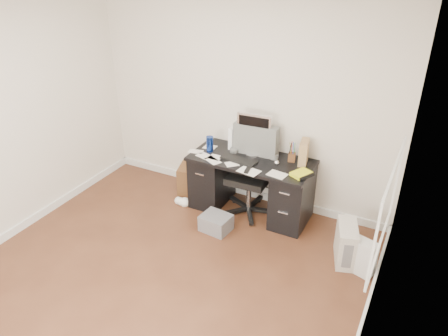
# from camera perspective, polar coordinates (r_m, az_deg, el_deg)

# --- Properties ---
(ground) EXTENTS (4.00, 4.00, 0.00)m
(ground) POSITION_cam_1_polar(r_m,az_deg,el_deg) (4.68, -8.72, -14.57)
(ground) COLOR #452416
(ground) RESTS_ON ground
(room_shell) EXTENTS (4.02, 4.02, 2.71)m
(room_shell) POSITION_cam_1_polar(r_m,az_deg,el_deg) (3.77, -9.86, 4.44)
(room_shell) COLOR silver
(room_shell) RESTS_ON ground
(desk) EXTENTS (1.50, 0.70, 0.75)m
(desk) POSITION_cam_1_polar(r_m,az_deg,el_deg) (5.48, 3.51, -2.08)
(desk) COLOR black
(desk) RESTS_ON ground
(loose_papers) EXTENTS (1.10, 0.60, 0.00)m
(loose_papers) POSITION_cam_1_polar(r_m,az_deg,el_deg) (5.34, 1.43, 1.43)
(loose_papers) COLOR white
(loose_papers) RESTS_ON desk
(lcd_monitor) EXTENTS (0.44, 0.27, 0.54)m
(lcd_monitor) POSITION_cam_1_polar(r_m,az_deg,el_deg) (5.31, 3.93, 4.41)
(lcd_monitor) COLOR silver
(lcd_monitor) RESTS_ON desk
(keyboard) EXTENTS (0.47, 0.20, 0.03)m
(keyboard) POSITION_cam_1_polar(r_m,az_deg,el_deg) (5.25, 1.92, 1.06)
(keyboard) COLOR black
(keyboard) RESTS_ON desk
(computer_mouse) EXTENTS (0.07, 0.07, 0.06)m
(computer_mouse) POSITION_cam_1_polar(r_m,az_deg,el_deg) (5.18, 6.90, 0.68)
(computer_mouse) COLOR silver
(computer_mouse) RESTS_ON desk
(travel_mug) EXTENTS (0.10, 0.10, 0.20)m
(travel_mug) POSITION_cam_1_polar(r_m,az_deg,el_deg) (5.46, -1.87, 3.15)
(travel_mug) COLOR navy
(travel_mug) RESTS_ON desk
(white_binder) EXTENTS (0.13, 0.25, 0.28)m
(white_binder) POSITION_cam_1_polar(r_m,az_deg,el_deg) (5.57, 1.25, 4.17)
(white_binder) COLOR white
(white_binder) RESTS_ON desk
(magazine_file) EXTENTS (0.17, 0.26, 0.29)m
(magazine_file) POSITION_cam_1_polar(r_m,az_deg,el_deg) (5.22, 10.38, 2.04)
(magazine_file) COLOR #986D49
(magazine_file) RESTS_ON desk
(pen_cup) EXTENTS (0.12, 0.12, 0.25)m
(pen_cup) POSITION_cam_1_polar(r_m,az_deg,el_deg) (5.26, 8.90, 2.12)
(pen_cup) COLOR #5E301B
(pen_cup) RESTS_ON desk
(yellow_book) EXTENTS (0.26, 0.28, 0.04)m
(yellow_book) POSITION_cam_1_polar(r_m,az_deg,el_deg) (5.00, 10.12, -0.78)
(yellow_book) COLOR yellow
(yellow_book) RESTS_ON desk
(paper_remote) EXTENTS (0.28, 0.24, 0.02)m
(paper_remote) POSITION_cam_1_polar(r_m,az_deg,el_deg) (5.03, 3.27, -0.32)
(paper_remote) COLOR white
(paper_remote) RESTS_ON desk
(office_chair) EXTENTS (0.67, 0.67, 1.13)m
(office_chair) POSITION_cam_1_polar(r_m,az_deg,el_deg) (5.38, 3.35, -0.62)
(office_chair) COLOR #525452
(office_chair) RESTS_ON ground
(pc_tower) EXTENTS (0.32, 0.48, 0.44)m
(pc_tower) POSITION_cam_1_polar(r_m,az_deg,el_deg) (4.94, 15.64, -9.44)
(pc_tower) COLOR #B4B0A2
(pc_tower) RESTS_ON ground
(shopping_bag) EXTENTS (0.34, 0.29, 0.40)m
(shopping_bag) POSITION_cam_1_polar(r_m,az_deg,el_deg) (4.84, 17.49, -10.97)
(shopping_bag) COLOR silver
(shopping_bag) RESTS_ON ground
(wicker_basket) EXTENTS (0.47, 0.47, 0.38)m
(wicker_basket) POSITION_cam_1_polar(r_m,az_deg,el_deg) (6.03, -3.99, -1.38)
(wicker_basket) COLOR #502D18
(wicker_basket) RESTS_ON ground
(desk_printer) EXTENTS (0.37, 0.32, 0.20)m
(desk_printer) POSITION_cam_1_polar(r_m,az_deg,el_deg) (5.28, -1.05, -7.16)
(desk_printer) COLOR slate
(desk_printer) RESTS_ON ground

